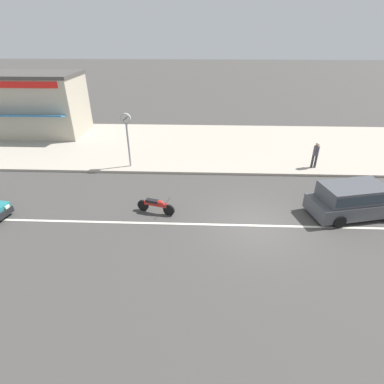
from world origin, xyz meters
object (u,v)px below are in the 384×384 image
Objects in this scene: street_clock at (127,128)px; pedestrian_near_clock at (316,153)px; shopfront_corner_warung at (38,104)px; minivan_dark_grey_1 at (354,199)px; motorcycle_0 at (156,205)px.

street_clock is 11.54m from pedestrian_near_clock.
shopfront_corner_warung is at bearing 143.35° from street_clock.
shopfront_corner_warung is at bearing 162.90° from pedestrian_near_clock.
pedestrian_near_clock is 21.02m from shopfront_corner_warung.
shopfront_corner_warung reaches higher than minivan_dark_grey_1.
minivan_dark_grey_1 is at bearing -87.92° from pedestrian_near_clock.
street_clock is 0.48× the size of shopfront_corner_warung.
motorcycle_0 is at bearing -149.38° from pedestrian_near_clock.
shopfront_corner_warung is (-20.05, 6.17, 1.41)m from pedestrian_near_clock.
motorcycle_0 is at bearing -65.23° from street_clock.
motorcycle_0 is at bearing -46.44° from shopfront_corner_warung.
minivan_dark_grey_1 is 9.27m from motorcycle_0.
street_clock is (-2.37, 5.14, 2.15)m from motorcycle_0.
shopfront_corner_warung is at bearing 150.82° from minivan_dark_grey_1.
pedestrian_near_clock reaches higher than motorcycle_0.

